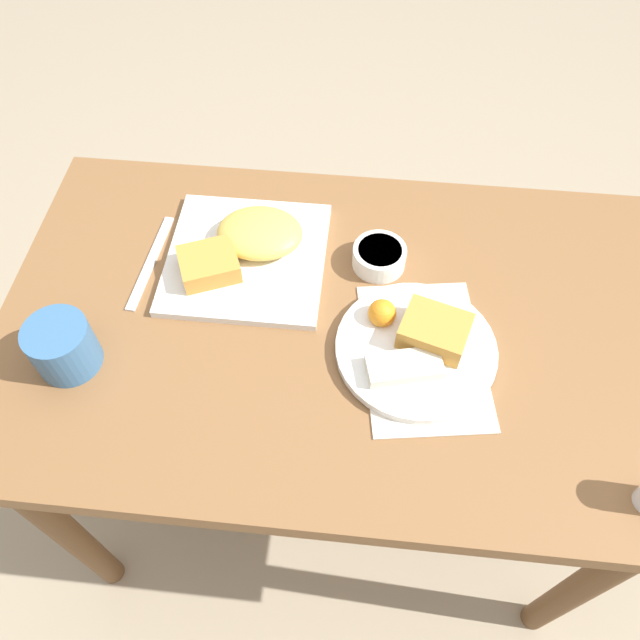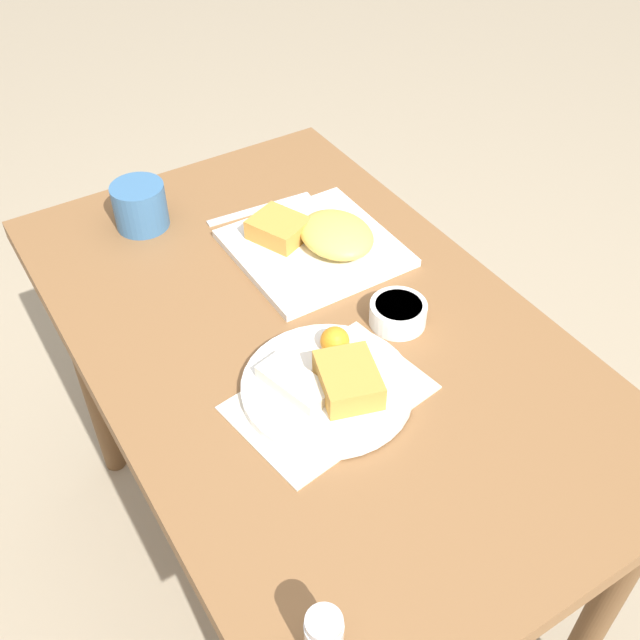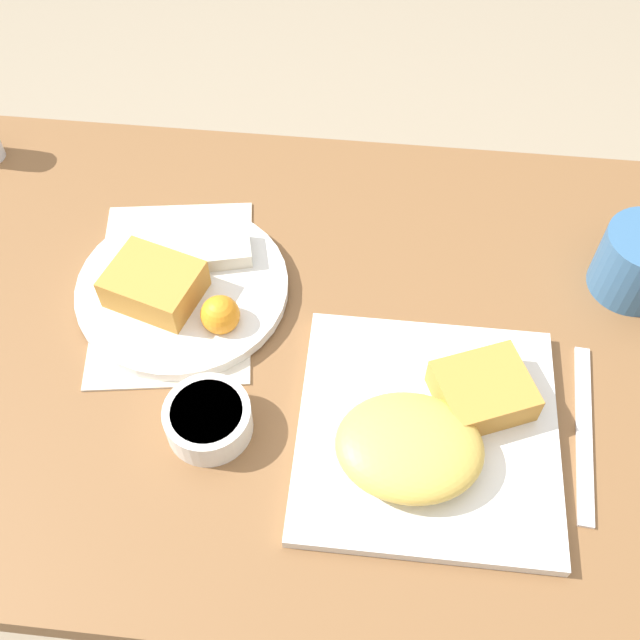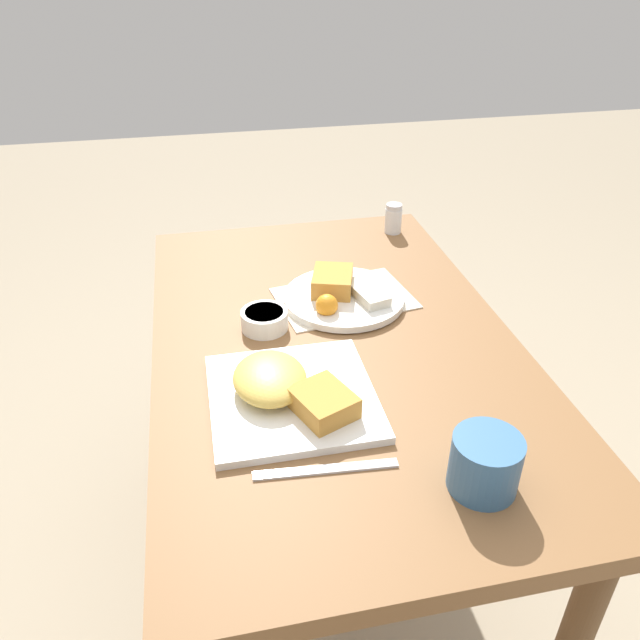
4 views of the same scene
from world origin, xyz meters
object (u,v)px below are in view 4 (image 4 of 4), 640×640
Objects in this scene: plate_square_near at (288,390)px; plate_oval_far at (342,294)px; butter_knife at (326,469)px; sauce_ramekin at (264,319)px; salt_shaker at (393,220)px; coffee_mug at (485,464)px.

plate_square_near is 0.33m from plate_oval_far.
plate_oval_far is 0.47m from butter_knife.
sauce_ramekin reaches higher than butter_knife.
salt_shaker is at bearing 148.64° from plate_square_near.
coffee_mug is (0.07, 0.20, 0.04)m from butter_knife.
butter_knife is (0.45, -0.13, -0.02)m from plate_oval_far.
sauce_ramekin is at bearing -177.88° from plate_square_near.
coffee_mug is at bearing 27.64° from sauce_ramekin.
sauce_ramekin is at bearing -68.71° from plate_oval_far.
plate_oval_far is (-0.29, 0.16, -0.00)m from plate_square_near.
butter_knife is (0.16, 0.03, -0.02)m from plate_square_near.
plate_oval_far reaches higher than butter_knife.
sauce_ramekin is 0.53m from salt_shaker.
plate_square_near is 0.33m from coffee_mug.
butter_knife is 0.22m from coffee_mug.
butter_knife is (0.39, 0.04, -0.02)m from sauce_ramekin.
coffee_mug is at bearing 44.70° from plate_square_near.
coffee_mug reaches higher than plate_oval_far.
plate_square_near is 1.07× the size of plate_oval_far.
sauce_ramekin is 0.39m from butter_knife.
plate_oval_far is 1.19× the size of butter_knife.
coffee_mug is at bearing -9.17° from salt_shaker.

